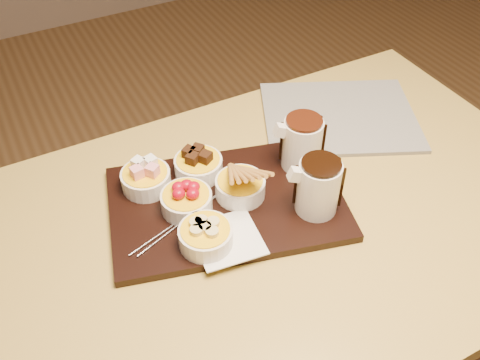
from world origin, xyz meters
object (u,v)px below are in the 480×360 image
dining_table (282,244)px  serving_board (227,203)px  bowl_strawberries (187,202)px  newspaper (339,116)px  pitcher_milk_chocolate (302,144)px  pitcher_dark_chocolate (318,187)px

dining_table → serving_board: serving_board is taller
dining_table → bowl_strawberries: 0.24m
bowl_strawberries → newspaper: bowl_strawberries is taller
bowl_strawberries → pitcher_milk_chocolate: 0.27m
pitcher_dark_chocolate → pitcher_milk_chocolate: same height
serving_board → bowl_strawberries: bowl_strawberries is taller
dining_table → pitcher_milk_chocolate: size_ratio=10.74×
bowl_strawberries → newspaper: (0.45, 0.12, -0.03)m
bowl_strawberries → pitcher_milk_chocolate: size_ratio=0.89×
dining_table → newspaper: (0.28, 0.20, 0.10)m
dining_table → bowl_strawberries: (-0.17, 0.08, 0.14)m
bowl_strawberries → pitcher_dark_chocolate: pitcher_dark_chocolate is taller
newspaper → dining_table: bearing=-118.8°
pitcher_dark_chocolate → newspaper: bearing=60.8°
dining_table → bowl_strawberries: size_ratio=12.00×
pitcher_dark_chocolate → pitcher_milk_chocolate: 0.13m
dining_table → newspaper: size_ratio=3.34×
pitcher_dark_chocolate → newspaper: 0.34m
serving_board → dining_table: bearing=-20.2°
dining_table → pitcher_dark_chocolate: size_ratio=10.74×
pitcher_milk_chocolate → dining_table: bearing=-120.3°
serving_board → pitcher_milk_chocolate: pitcher_milk_chocolate is taller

